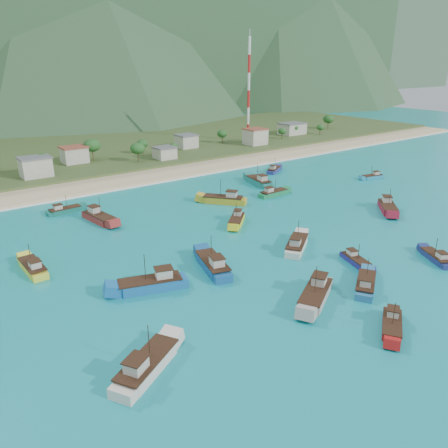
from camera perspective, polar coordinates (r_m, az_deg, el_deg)
ground at (r=91.12m, az=8.33°, el=-4.56°), size 600.00×600.00×0.00m
beach at (r=153.75m, az=-12.87°, el=5.59°), size 400.00×18.00×1.20m
land at (r=209.80m, az=-19.90°, el=8.80°), size 400.00×110.00×2.40m
surf_line at (r=145.37m, az=-11.31°, el=4.85°), size 400.00×2.50×0.08m
village at (r=180.18m, az=-12.84°, el=9.27°), size 214.78×30.99×7.35m
vegetation at (r=173.28m, az=-17.31°, el=8.57°), size 282.13×25.35×8.69m
radio_tower at (r=216.00m, az=3.25°, el=17.04°), size 1.20×1.20×47.29m
boat_0 at (r=115.20m, az=-15.99°, el=0.75°), size 5.15×12.23×7.00m
boat_1 at (r=133.13m, az=6.46°, el=3.98°), size 9.96×3.10×5.86m
boat_4 at (r=126.73m, az=20.58°, el=2.00°), size 10.87×10.66×6.95m
boat_5 at (r=92.16m, az=16.81°, el=-4.65°), size 4.83×8.41×4.77m
boat_7 at (r=95.94m, az=9.48°, el=-2.76°), size 11.20×9.18×6.68m
boat_8 at (r=162.52m, az=6.56°, el=6.99°), size 9.59×7.04×5.57m
boat_9 at (r=79.55m, az=-9.44°, el=-7.78°), size 13.00×7.34×7.37m
boat_10 at (r=85.42m, az=-1.45°, el=-5.43°), size 6.79×12.79×7.25m
boat_11 at (r=72.73m, az=21.06°, el=-12.28°), size 8.90×7.08×5.27m
boat_12 at (r=144.75m, az=4.56°, el=5.51°), size 6.07×12.92×7.35m
boat_15 at (r=125.10m, az=-0.02°, el=3.16°), size 10.82×11.98×7.39m
boat_16 at (r=124.66m, az=-20.10°, el=1.63°), size 9.22×3.23×5.36m
boat_17 at (r=109.63m, az=1.66°, el=0.44°), size 9.12×8.77×5.77m
boat_19 at (r=160.75m, az=18.81°, el=5.83°), size 8.56×4.11×4.87m
boat_22 at (r=99.29m, az=25.97°, el=-4.04°), size 6.46×8.76×5.09m
boat_23 at (r=82.81m, az=18.00°, el=-7.59°), size 10.01×7.85×5.90m
boat_25 at (r=92.54m, az=-23.67°, el=-5.30°), size 3.30×10.27×6.02m
boat_26 at (r=60.79m, az=-10.09°, el=-17.84°), size 12.06×9.09×7.04m
boat_28 at (r=76.90m, az=11.87°, el=-9.06°), size 12.28×8.98×7.13m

